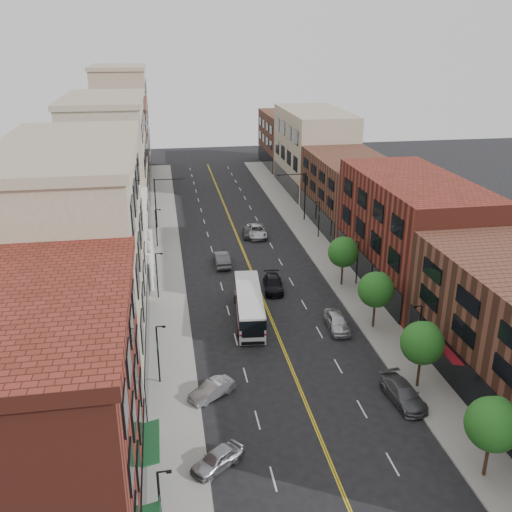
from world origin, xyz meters
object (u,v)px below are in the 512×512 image
car_parked_mid (403,393)px  car_lane_b (257,231)px  car_angle_a (217,459)px  car_angle_b (212,390)px  car_lane_c (248,232)px  car_lane_behind (222,259)px  city_bus (249,304)px  car_parked_far (337,322)px  car_lane_a (273,284)px

car_parked_mid → car_lane_b: 39.95m
car_angle_a → car_angle_b: bearing=141.0°
car_angle_b → car_lane_c: size_ratio=1.02×
car_angle_a → car_lane_behind: car_lane_behind is taller
car_parked_mid → car_angle_b: bearing=162.2°
car_angle_a → car_lane_c: (8.90, 44.35, 0.00)m
car_angle_a → car_angle_b: 7.78m
car_angle_b → city_bus: bearing=124.5°
city_bus → car_parked_far: bearing=-18.2°
city_bus → car_angle_b: size_ratio=2.89×
car_angle_a → car_lane_b: bearing=131.1°
city_bus → car_parked_far: city_bus is taller
car_parked_far → car_lane_behind: size_ratio=0.94×
car_angle_b → car_lane_behind: bearing=137.9°
car_lane_behind → car_lane_c: car_lane_behind is taller
car_lane_behind → car_parked_far: bearing=116.5°
car_lane_a → car_lane_b: (1.19, 17.93, 0.05)m
car_lane_b → car_lane_c: car_lane_b is taller
car_parked_far → car_lane_c: size_ratio=1.21×
car_lane_behind → car_parked_mid: bearing=109.3°
car_angle_b → car_lane_behind: (3.76, 26.84, 0.17)m
car_parked_far → car_lane_a: (-4.30, 9.77, -0.07)m
car_angle_b → car_parked_mid: (14.41, -3.02, 0.08)m
car_parked_far → car_lane_b: bearing=99.1°
car_angle_b → car_lane_behind: car_lane_behind is taller
car_angle_a → car_lane_a: size_ratio=0.77×
city_bus → car_angle_a: (-5.25, -20.17, -1.01)m
car_parked_mid → car_parked_far: 12.07m
car_angle_b → car_parked_far: bearing=90.8°
city_bus → car_lane_a: bearing=65.2°
car_angle_a → car_parked_far: (13.20, 16.71, 0.14)m
car_parked_far → car_lane_b: size_ratio=0.83×
city_bus → car_lane_b: 24.73m
city_bus → car_lane_c: bearing=86.7°
car_parked_far → car_lane_c: (-4.30, 27.65, -0.14)m
car_parked_far → car_lane_a: car_parked_far is taller
car_lane_a → car_lane_b: bearing=92.3°
car_lane_behind → car_lane_a: (4.75, -8.13, -0.09)m
car_lane_behind → car_lane_c: (4.75, 9.75, -0.16)m
car_angle_a → car_parked_mid: car_parked_mid is taller
city_bus → car_lane_a: city_bus is taller
city_bus → car_lane_c: (3.65, 24.18, -1.01)m
car_angle_b → car_parked_mid: bearing=44.0°
car_parked_mid → car_lane_behind: (-10.65, 29.86, 0.08)m
car_lane_a → car_angle_b: bearing=-108.4°
car_angle_b → car_lane_a: car_lane_a is taller
car_angle_a → car_lane_a: bearing=125.3°
car_angle_b → car_lane_c: (8.51, 36.59, 0.01)m
car_lane_behind → car_lane_a: car_lane_behind is taller
car_angle_b → car_lane_a: (8.51, 18.71, 0.08)m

